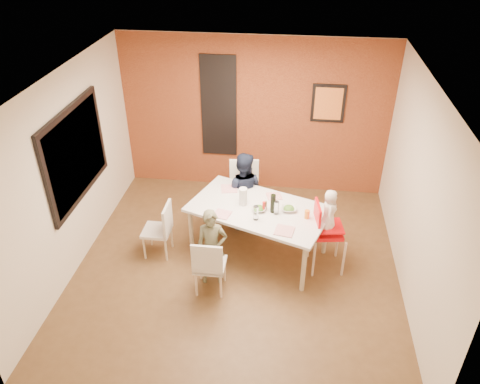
# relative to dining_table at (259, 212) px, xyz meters

# --- Properties ---
(ground) EXTENTS (4.50, 4.50, 0.00)m
(ground) POSITION_rel_dining_table_xyz_m (-0.26, -0.33, -0.72)
(ground) COLOR brown
(ground) RESTS_ON ground
(ceiling) EXTENTS (4.50, 4.50, 0.02)m
(ceiling) POSITION_rel_dining_table_xyz_m (-0.26, -0.33, 1.98)
(ceiling) COLOR white
(ceiling) RESTS_ON wall_back
(wall_back) EXTENTS (4.50, 0.02, 2.70)m
(wall_back) POSITION_rel_dining_table_xyz_m (-0.26, 1.92, 0.63)
(wall_back) COLOR beige
(wall_back) RESTS_ON ground
(wall_front) EXTENTS (4.50, 0.02, 2.70)m
(wall_front) POSITION_rel_dining_table_xyz_m (-0.26, -2.58, 0.63)
(wall_front) COLOR beige
(wall_front) RESTS_ON ground
(wall_left) EXTENTS (0.02, 4.50, 2.70)m
(wall_left) POSITION_rel_dining_table_xyz_m (-2.51, -0.33, 0.63)
(wall_left) COLOR beige
(wall_left) RESTS_ON ground
(wall_right) EXTENTS (0.02, 4.50, 2.70)m
(wall_right) POSITION_rel_dining_table_xyz_m (1.99, -0.33, 0.63)
(wall_right) COLOR beige
(wall_right) RESTS_ON ground
(brick_accent_wall) EXTENTS (4.50, 0.02, 2.70)m
(brick_accent_wall) POSITION_rel_dining_table_xyz_m (-0.26, 1.90, 0.63)
(brick_accent_wall) COLOR maroon
(brick_accent_wall) RESTS_ON ground
(picture_window_frame) EXTENTS (0.05, 1.70, 1.30)m
(picture_window_frame) POSITION_rel_dining_table_xyz_m (-2.48, -0.13, 0.83)
(picture_window_frame) COLOR black
(picture_window_frame) RESTS_ON wall_left
(picture_window_pane) EXTENTS (0.02, 1.55, 1.15)m
(picture_window_pane) POSITION_rel_dining_table_xyz_m (-2.47, -0.13, 0.83)
(picture_window_pane) COLOR black
(picture_window_pane) RESTS_ON wall_left
(glassblock_strip) EXTENTS (0.55, 0.03, 1.70)m
(glassblock_strip) POSITION_rel_dining_table_xyz_m (-0.86, 1.89, 0.78)
(glassblock_strip) COLOR silver
(glassblock_strip) RESTS_ON wall_back
(glassblock_surround) EXTENTS (0.60, 0.03, 1.76)m
(glassblock_surround) POSITION_rel_dining_table_xyz_m (-0.86, 1.88, 0.78)
(glassblock_surround) COLOR black
(glassblock_surround) RESTS_ON wall_back
(art_print_frame) EXTENTS (0.54, 0.03, 0.64)m
(art_print_frame) POSITION_rel_dining_table_xyz_m (0.94, 1.88, 0.93)
(art_print_frame) COLOR black
(art_print_frame) RESTS_ON wall_back
(art_print_canvas) EXTENTS (0.44, 0.01, 0.54)m
(art_print_canvas) POSITION_rel_dining_table_xyz_m (0.94, 1.87, 0.93)
(art_print_canvas) COLOR orange
(art_print_canvas) RESTS_ON wall_back
(dining_table) EXTENTS (2.15, 1.65, 0.79)m
(dining_table) POSITION_rel_dining_table_xyz_m (0.00, 0.00, 0.00)
(dining_table) COLOR silver
(dining_table) RESTS_ON ground
(chair_near) EXTENTS (0.40, 0.40, 0.86)m
(chair_near) POSITION_rel_dining_table_xyz_m (-0.56, -0.91, -0.24)
(chair_near) COLOR beige
(chair_near) RESTS_ON ground
(chair_far) EXTENTS (0.51, 0.51, 1.00)m
(chair_far) POSITION_rel_dining_table_xyz_m (-0.32, 0.89, -0.17)
(chair_far) COLOR white
(chair_far) RESTS_ON ground
(chair_left) EXTENTS (0.39, 0.39, 0.85)m
(chair_left) POSITION_rel_dining_table_xyz_m (-1.38, -0.19, -0.25)
(chair_left) COLOR silver
(chair_left) RESTS_ON ground
(high_chair) EXTENTS (0.51, 0.51, 1.06)m
(high_chair) POSITION_rel_dining_table_xyz_m (0.92, -0.19, -0.09)
(high_chair) COLOR red
(high_chair) RESTS_ON ground
(child_near) EXTENTS (0.45, 0.34, 1.13)m
(child_near) POSITION_rel_dining_table_xyz_m (-0.56, -0.67, -0.16)
(child_near) COLOR brown
(child_near) RESTS_ON ground
(child_far) EXTENTS (0.65, 0.52, 1.29)m
(child_far) POSITION_rel_dining_table_xyz_m (-0.31, 0.64, -0.08)
(child_far) COLOR black
(child_far) RESTS_ON ground
(toddler) EXTENTS (0.20, 0.31, 0.63)m
(toddler) POSITION_rel_dining_table_xyz_m (0.95, -0.18, 0.22)
(toddler) COLOR silver
(toddler) RESTS_ON high_chair
(plate_near_left) EXTENTS (0.26, 0.26, 0.01)m
(plate_near_left) POSITION_rel_dining_table_xyz_m (-0.49, -0.23, 0.08)
(plate_near_left) COLOR white
(plate_near_left) RESTS_ON dining_table
(plate_far_mid) EXTENTS (0.26, 0.26, 0.01)m
(plate_far_mid) POSITION_rel_dining_table_xyz_m (0.19, 0.32, 0.08)
(plate_far_mid) COLOR white
(plate_far_mid) RESTS_ON dining_table
(plate_near_right) EXTENTS (0.28, 0.28, 0.01)m
(plate_near_right) POSITION_rel_dining_table_xyz_m (0.38, -0.50, 0.08)
(plate_near_right) COLOR white
(plate_near_right) RESTS_ON dining_table
(plate_far_left) EXTENTS (0.27, 0.27, 0.01)m
(plate_far_left) POSITION_rel_dining_table_xyz_m (-0.49, 0.44, 0.08)
(plate_far_left) COLOR white
(plate_far_left) RESTS_ON dining_table
(salad_bowl_a) EXTENTS (0.21, 0.21, 0.05)m
(salad_bowl_a) POSITION_rel_dining_table_xyz_m (0.00, -0.06, 0.09)
(salad_bowl_a) COLOR silver
(salad_bowl_a) RESTS_ON dining_table
(salad_bowl_b) EXTENTS (0.24, 0.24, 0.05)m
(salad_bowl_b) POSITION_rel_dining_table_xyz_m (0.42, -0.01, 0.10)
(salad_bowl_b) COLOR silver
(salad_bowl_b) RESTS_ON dining_table
(wine_bottle) EXTENTS (0.07, 0.07, 0.27)m
(wine_bottle) POSITION_rel_dining_table_xyz_m (0.20, -0.07, 0.21)
(wine_bottle) COLOR black
(wine_bottle) RESTS_ON dining_table
(wine_glass_a) EXTENTS (0.07, 0.07, 0.21)m
(wine_glass_a) POSITION_rel_dining_table_xyz_m (-0.02, -0.28, 0.17)
(wine_glass_a) COLOR white
(wine_glass_a) RESTS_ON dining_table
(wine_glass_b) EXTENTS (0.07, 0.07, 0.19)m
(wine_glass_b) POSITION_rel_dining_table_xyz_m (0.25, -0.11, 0.17)
(wine_glass_b) COLOR white
(wine_glass_b) RESTS_ON dining_table
(paper_towel_roll) EXTENTS (0.11, 0.11, 0.26)m
(paper_towel_roll) POSITION_rel_dining_table_xyz_m (-0.23, 0.06, 0.20)
(paper_towel_roll) COLOR silver
(paper_towel_roll) RESTS_ON dining_table
(condiment_red) EXTENTS (0.04, 0.04, 0.15)m
(condiment_red) POSITION_rel_dining_table_xyz_m (0.07, -0.07, 0.15)
(condiment_red) COLOR red
(condiment_red) RESTS_ON dining_table
(condiment_green) EXTENTS (0.03, 0.03, 0.13)m
(condiment_green) POSITION_rel_dining_table_xyz_m (0.20, -0.09, 0.14)
(condiment_green) COLOR #356D24
(condiment_green) RESTS_ON dining_table
(condiment_brown) EXTENTS (0.03, 0.03, 0.13)m
(condiment_brown) POSITION_rel_dining_table_xyz_m (0.09, -0.02, 0.13)
(condiment_brown) COLOR brown
(condiment_brown) RESTS_ON dining_table
(sippy_cup) EXTENTS (0.07, 0.07, 0.12)m
(sippy_cup) POSITION_rel_dining_table_xyz_m (0.66, -0.16, 0.13)
(sippy_cup) COLOR orange
(sippy_cup) RESTS_ON dining_table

